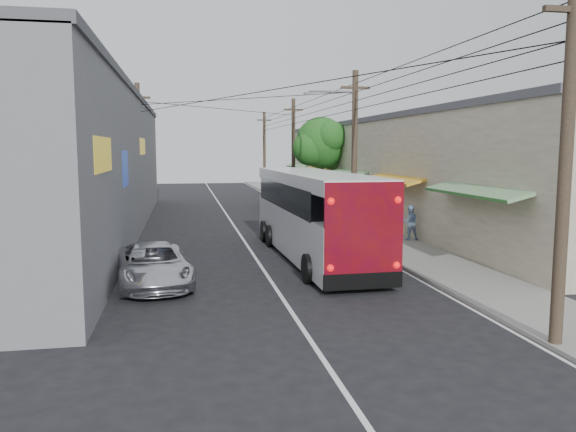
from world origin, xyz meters
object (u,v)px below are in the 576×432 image
parked_car_mid (282,203)px  coach_bus (313,214)px  parked_suv (326,215)px  pedestrian_near (353,220)px  pedestrian_far (410,223)px  jeepney (153,265)px  parked_car_far (277,199)px

parked_car_mid → coach_bus: bearing=-87.5°
parked_suv → pedestrian_near: bearing=-76.7°
parked_car_mid → pedestrian_far: 13.74m
parked_suv → pedestrian_far: 5.13m
coach_bus → pedestrian_far: bearing=26.4°
coach_bus → parked_car_mid: size_ratio=3.04×
jeepney → parked_car_mid: bearing=60.9°
jeepney → pedestrian_near: size_ratio=3.12×
pedestrian_near → pedestrian_far: pedestrian_far is taller
parked_suv → parked_car_far: bearing=88.8°
coach_bus → pedestrian_near: 5.61m
parked_suv → pedestrian_near: parked_suv is taller
parked_car_mid → jeepney: bearing=-103.3°
coach_bus → pedestrian_near: size_ratio=7.84×
coach_bus → jeepney: 7.15m
parked_car_mid → pedestrian_far: size_ratio=2.41×
coach_bus → jeepney: (-6.08, -3.58, -1.12)m
parked_car_far → jeepney: bearing=-113.5°
jeepney → pedestrian_far: (11.40, 6.38, 0.27)m
coach_bus → pedestrian_near: bearing=54.4°
coach_bus → parked_car_mid: (1.52, 16.01, -1.11)m
coach_bus → parked_suv: size_ratio=2.03×
pedestrian_near → parked_suv: bearing=-84.2°
parked_suv → pedestrian_near: 2.51m
pedestrian_far → parked_car_far: bearing=-67.4°
pedestrian_near → pedestrian_far: (2.20, -1.78, 0.05)m
pedestrian_near → pedestrian_far: 2.83m
parked_car_mid → parked_car_far: bearing=97.9°
coach_bus → pedestrian_far: 6.07m
parked_car_far → pedestrian_far: pedestrian_far is taller
parked_car_mid → parked_car_far: size_ratio=0.86×
jeepney → pedestrian_near: 12.30m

